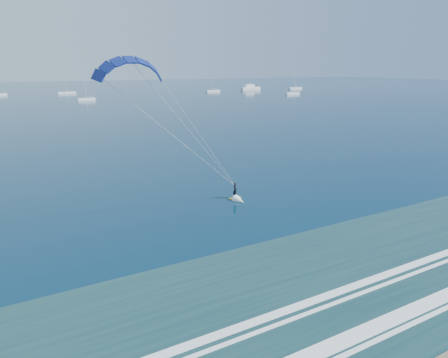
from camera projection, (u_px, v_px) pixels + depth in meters
kitesurfer_rig at (193, 135)px, 39.47m from camera, size 18.58×8.83×17.21m
motor_yacht at (250, 88)px, 264.88m from camera, size 13.65×3.64×5.82m
sailboat_3 at (86, 99)px, 184.32m from camera, size 7.63×2.40×10.74m
sailboat_4 at (67, 93)px, 228.46m from camera, size 9.66×2.40×13.01m
sailboat_5 at (213, 91)px, 244.46m from camera, size 8.83×2.40×12.04m
sailboat_6 at (292, 93)px, 223.81m from camera, size 8.86×2.40×11.98m
sailboat_7 at (295, 88)px, 275.54m from camera, size 10.29×2.40×12.86m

